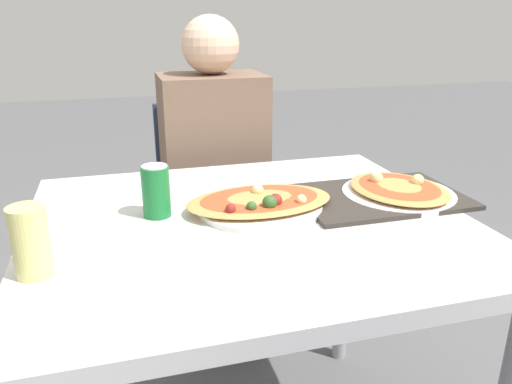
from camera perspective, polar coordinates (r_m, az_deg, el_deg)
The scene contains 8 objects.
dining_table at distance 1.22m, azimuth -0.70°, elevation -6.80°, with size 1.02×0.89×0.78m.
chair_far_seated at distance 1.99m, azimuth -5.25°, elevation -1.62°, with size 0.40×0.40×0.91m.
person_seated at distance 1.82m, azimuth -4.77°, elevation 3.35°, with size 0.36×0.29×1.23m.
pizza_main at distance 1.23m, azimuth 0.46°, elevation -1.22°, with size 0.37×0.31×0.06m.
soda_can at distance 1.20m, azimuth -11.36°, elevation 0.10°, with size 0.07×0.07×0.12m.
drink_glass at distance 1.00m, azimuth -24.37°, elevation -5.19°, with size 0.07×0.07×0.14m.
serving_tray at distance 1.34m, azimuth 13.87°, elevation -0.53°, with size 0.43×0.29×0.01m.
pizza_second at distance 1.36m, azimuth 15.97°, elevation 0.19°, with size 0.29×0.32×0.06m.
Camera 1 is at (-0.28, -1.05, 1.24)m, focal length 35.00 mm.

